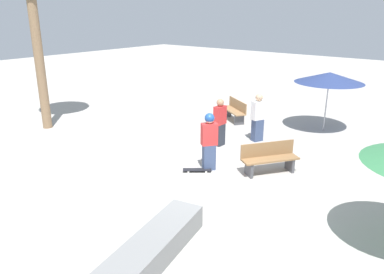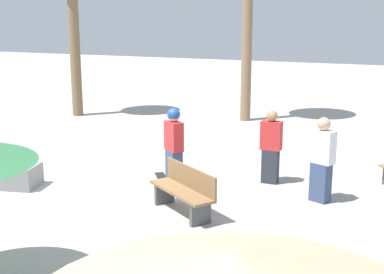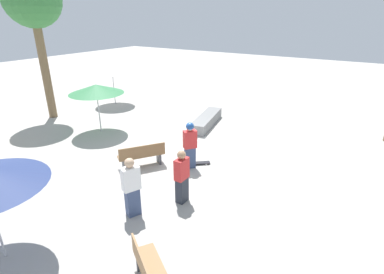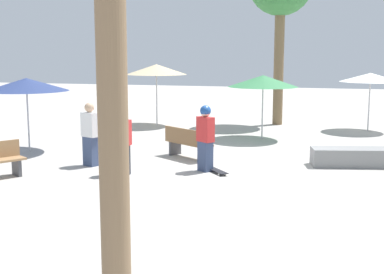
# 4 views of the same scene
# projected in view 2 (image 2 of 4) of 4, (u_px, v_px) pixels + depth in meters

# --- Properties ---
(ground_plane) EXTENTS (60.00, 60.00, 0.00)m
(ground_plane) POSITION_uv_depth(u_px,v_px,m) (124.00, 193.00, 10.84)
(ground_plane) COLOR #ADA8A0
(skater_main) EXTENTS (0.50, 0.46, 1.65)m
(skater_main) POSITION_uv_depth(u_px,v_px,m) (174.00, 144.00, 11.17)
(skater_main) COLOR #38476B
(skater_main) RESTS_ON ground_plane
(skateboard) EXTENTS (0.66, 0.74, 0.07)m
(skateboard) POSITION_uv_depth(u_px,v_px,m) (163.00, 178.00, 11.62)
(skateboard) COLOR black
(skateboard) RESTS_ON ground_plane
(bench_near) EXTENTS (1.57, 1.27, 0.85)m
(bench_near) POSITION_uv_depth(u_px,v_px,m) (184.00, 191.00, 9.67)
(bench_near) COLOR #47474C
(bench_near) RESTS_ON ground_plane
(bystander_watching) EXTENTS (0.44, 0.25, 1.58)m
(bystander_watching) POSITION_uv_depth(u_px,v_px,m) (271.00, 147.00, 11.32)
(bystander_watching) COLOR #282D38
(bystander_watching) RESTS_ON ground_plane
(bystander_far) EXTENTS (0.51, 0.41, 1.66)m
(bystander_far) POSITION_uv_depth(u_px,v_px,m) (322.00, 160.00, 10.19)
(bystander_far) COLOR #38476B
(bystander_far) RESTS_ON ground_plane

